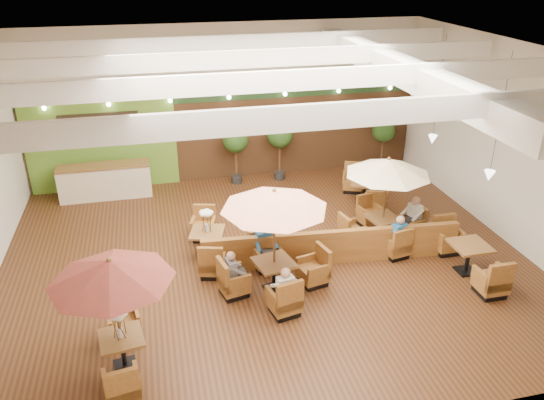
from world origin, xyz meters
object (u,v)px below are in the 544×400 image
object	(u,v)px
table_5	(364,193)
topiary_2	(383,133)
table_0	(113,286)
diner_1	(265,242)
booth_divider	(333,247)
table_4	(468,259)
diner_4	(413,213)
diner_2	(233,269)
diner_3	(398,232)
table_3	(208,240)
diner_0	(285,286)
service_counter	(105,181)
table_2	(386,185)
topiary_0	(235,142)
topiary_1	(280,137)
table_1	(274,223)

from	to	relation	value
table_5	topiary_2	distance (m)	3.39
table_0	diner_1	distance (m)	4.78
booth_divider	table_4	xyz separation A→B (m)	(3.28, -1.23, -0.09)
table_5	diner_4	world-z (taller)	diner_4
booth_divider	topiary_2	world-z (taller)	topiary_2
diner_2	diner_3	distance (m)	4.68
table_3	diner_1	bearing A→B (deg)	-18.36
booth_divider	table_0	size ratio (longest dim) A/B	2.70
topiary_2	diner_3	world-z (taller)	topiary_2
topiary_2	diner_3	bearing A→B (deg)	-110.15
table_3	diner_3	bearing A→B (deg)	2.04
topiary_2	diner_2	distance (m)	9.65
diner_2	table_5	bearing A→B (deg)	122.77
table_4	diner_1	xyz separation A→B (m)	(-5.09, 1.40, 0.38)
diner_0	service_counter	bearing A→B (deg)	112.38
table_0	diner_1	world-z (taller)	table_0
table_2	diner_0	size ratio (longest dim) A/B	3.22
table_4	topiary_0	xyz separation A→B (m)	(-4.86, 7.17, 1.15)
table_5	topiary_0	size ratio (longest dim) A/B	1.37
topiary_1	diner_2	bearing A→B (deg)	-112.72
topiary_1	diner_3	distance (m)	6.34
table_5	diner_4	size ratio (longest dim) A/B	3.50
booth_divider	service_counter	bearing A→B (deg)	141.59
table_2	diner_2	xyz separation A→B (m)	(-4.62, -1.68, -1.02)
diner_1	diner_0	bearing A→B (deg)	81.97
topiary_2	diner_1	distance (m)	8.22
booth_divider	topiary_2	xyz separation A→B (m)	(4.01, 5.94, 0.99)
diner_2	table_3	bearing A→B (deg)	-175.06
service_counter	diner_2	world-z (taller)	diner_2
table_1	table_3	world-z (taller)	table_1
table_1	diner_4	world-z (taller)	table_1
table_1	booth_divider	bearing A→B (deg)	12.50
table_0	table_3	distance (m)	4.68
booth_divider	topiary_1	size ratio (longest dim) A/B	3.25
table_3	topiary_0	bearing A→B (deg)	86.98
booth_divider	topiary_0	size ratio (longest dim) A/B	3.37
diner_1	table_2	bearing A→B (deg)	-177.40
table_2	diner_3	distance (m)	1.37
table_0	table_1	size ratio (longest dim) A/B	0.92
service_counter	topiary_1	world-z (taller)	topiary_1
diner_1	table_4	bearing A→B (deg)	156.58
service_counter	diner_3	size ratio (longest dim) A/B	3.68
table_3	topiary_2	size ratio (longest dim) A/B	1.40
service_counter	diner_0	distance (m)	8.71
table_0	booth_divider	bearing A→B (deg)	18.80
diner_1	diner_3	size ratio (longest dim) A/B	1.05
diner_3	service_counter	bearing A→B (deg)	125.26
table_3	topiary_1	bearing A→B (deg)	71.78
booth_divider	table_5	size ratio (longest dim) A/B	2.45
diner_4	topiary_1	bearing A→B (deg)	11.28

